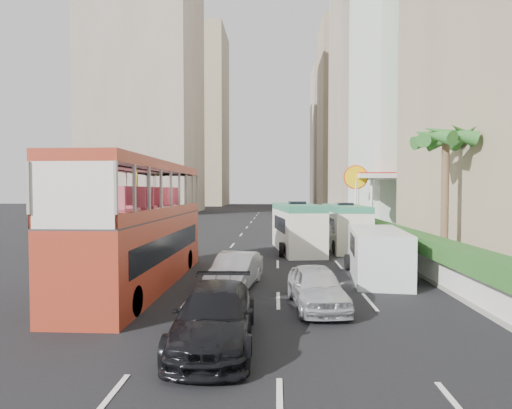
# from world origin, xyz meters

# --- Properties ---
(ground_plane) EXTENTS (200.00, 200.00, 0.00)m
(ground_plane) POSITION_xyz_m (0.00, 0.00, 0.00)
(ground_plane) COLOR black
(ground_plane) RESTS_ON ground
(double_decker_bus) EXTENTS (2.50, 11.00, 5.06)m
(double_decker_bus) POSITION_xyz_m (-6.00, 0.00, 2.53)
(double_decker_bus) COLOR #A1311D
(double_decker_bus) RESTS_ON ground
(car_silver_lane_a) EXTENTS (2.08, 4.35, 1.38)m
(car_silver_lane_a) POSITION_xyz_m (-2.10, -0.23, 0.00)
(car_silver_lane_a) COLOR silver
(car_silver_lane_a) RESTS_ON ground
(car_silver_lane_b) EXTENTS (2.05, 4.19, 1.38)m
(car_silver_lane_b) POSITION_xyz_m (0.88, -2.72, 0.00)
(car_silver_lane_b) COLOR silver
(car_silver_lane_b) RESTS_ON ground
(car_black) EXTENTS (2.18, 4.96, 1.42)m
(car_black) POSITION_xyz_m (-2.03, -6.04, 0.00)
(car_black) COLOR black
(car_black) RESTS_ON ground
(van_asset) EXTENTS (2.63, 5.25, 1.43)m
(van_asset) POSITION_xyz_m (1.09, 15.42, 0.00)
(van_asset) COLOR silver
(van_asset) RESTS_ON ground
(minibus_near) EXTENTS (3.24, 7.11, 3.04)m
(minibus_near) POSITION_xyz_m (0.85, 9.63, 1.52)
(minibus_near) COLOR silver
(minibus_near) RESTS_ON ground
(minibus_far) EXTENTS (2.32, 6.63, 2.92)m
(minibus_far) POSITION_xyz_m (4.14, 10.92, 1.46)
(minibus_far) COLOR silver
(minibus_far) RESTS_ON ground
(panel_van_near) EXTENTS (2.74, 5.61, 2.16)m
(panel_van_near) POSITION_xyz_m (4.02, 1.88, 1.08)
(panel_van_near) COLOR silver
(panel_van_near) RESTS_ON ground
(panel_van_far) EXTENTS (2.26, 5.33, 2.11)m
(panel_van_far) POSITION_xyz_m (3.89, 22.61, 1.05)
(panel_van_far) COLOR silver
(panel_van_far) RESTS_ON ground
(sidewalk) EXTENTS (6.00, 120.00, 0.18)m
(sidewalk) POSITION_xyz_m (9.00, 25.00, 0.09)
(sidewalk) COLOR #99968C
(sidewalk) RESTS_ON ground
(kerb_wall) EXTENTS (0.30, 44.00, 1.00)m
(kerb_wall) POSITION_xyz_m (6.20, 14.00, 0.68)
(kerb_wall) COLOR silver
(kerb_wall) RESTS_ON sidewalk
(hedge) EXTENTS (1.10, 44.00, 0.70)m
(hedge) POSITION_xyz_m (6.20, 14.00, 1.53)
(hedge) COLOR #2D6626
(hedge) RESTS_ON kerb_wall
(palm_tree) EXTENTS (0.36, 0.36, 6.40)m
(palm_tree) POSITION_xyz_m (7.80, 4.00, 3.38)
(palm_tree) COLOR brown
(palm_tree) RESTS_ON sidewalk
(shell_station) EXTENTS (6.50, 8.00, 5.50)m
(shell_station) POSITION_xyz_m (10.00, 23.00, 2.75)
(shell_station) COLOR silver
(shell_station) RESTS_ON ground
(tower_mid) EXTENTS (16.00, 16.00, 50.00)m
(tower_mid) POSITION_xyz_m (18.00, 58.00, 25.00)
(tower_mid) COLOR tan
(tower_mid) RESTS_ON ground
(tower_far_a) EXTENTS (14.00, 14.00, 44.00)m
(tower_far_a) POSITION_xyz_m (17.00, 82.00, 22.00)
(tower_far_a) COLOR tan
(tower_far_a) RESTS_ON ground
(tower_far_b) EXTENTS (14.00, 14.00, 40.00)m
(tower_far_b) POSITION_xyz_m (17.00, 104.00, 20.00)
(tower_far_b) COLOR tan
(tower_far_b) RESTS_ON ground
(tower_left_a) EXTENTS (18.00, 18.00, 52.00)m
(tower_left_a) POSITION_xyz_m (-24.00, 55.00, 26.00)
(tower_left_a) COLOR tan
(tower_left_a) RESTS_ON ground
(tower_left_b) EXTENTS (16.00, 16.00, 46.00)m
(tower_left_b) POSITION_xyz_m (-22.00, 90.00, 23.00)
(tower_left_b) COLOR tan
(tower_left_b) RESTS_ON ground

